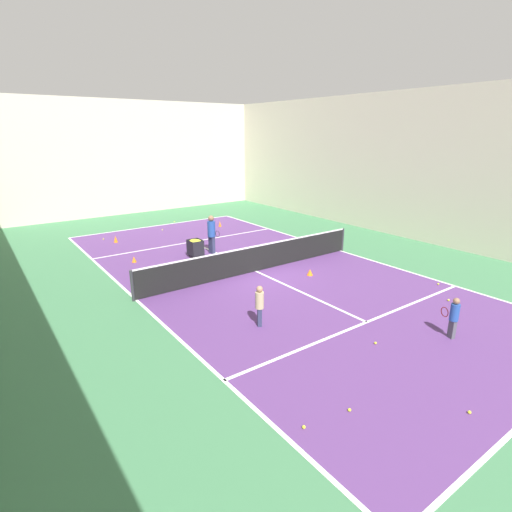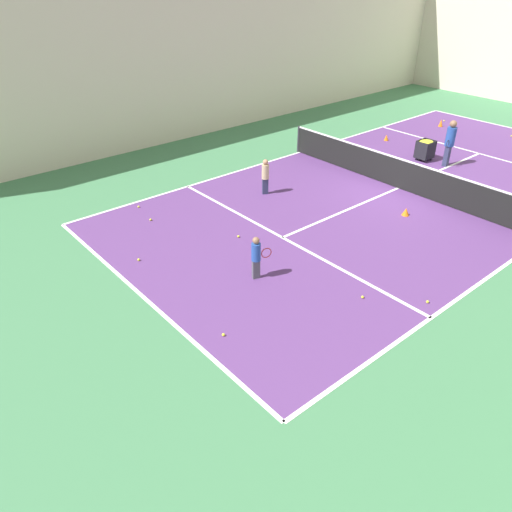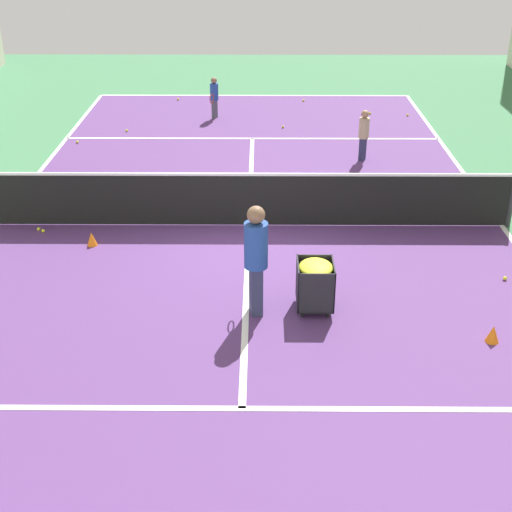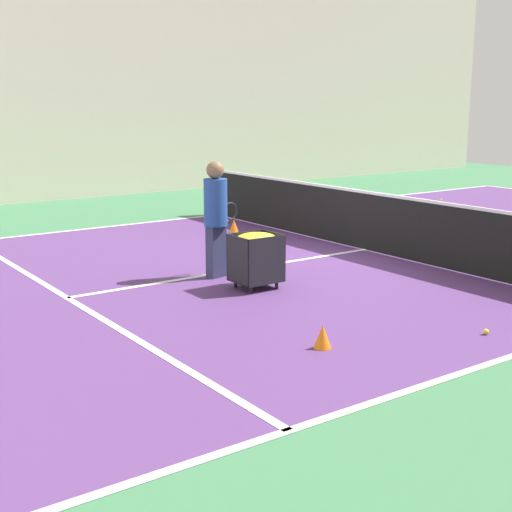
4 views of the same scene
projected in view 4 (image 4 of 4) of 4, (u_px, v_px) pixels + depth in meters
ground_plane at (363, 250)px, 12.99m from camera, size 33.71×33.71×0.00m
court_playing_area at (363, 250)px, 12.99m from camera, size 9.92×20.38×0.00m
line_sideline_right at (218, 215)px, 16.94m from camera, size 0.10×20.38×0.00m
line_service_far at (67, 298)px, 9.82m from camera, size 9.92×0.10×0.00m
line_centre_service at (363, 250)px, 12.99m from camera, size 0.10×11.21×0.00m
hall_enclosure_right at (125, 62)px, 19.92m from camera, size 0.15×30.01×7.45m
tennis_net at (364, 220)px, 12.87m from camera, size 10.22×0.10×1.09m
coach_at_net at (216, 211)px, 10.80m from camera, size 0.42×0.69×1.78m
ball_cart at (256, 249)px, 10.23m from camera, size 0.56×0.65×0.82m
training_cone_0 at (323, 337)px, 7.81m from camera, size 0.20×0.20×0.26m
training_cone_1 at (234, 226)px, 14.74m from camera, size 0.19×0.19×0.26m
training_cone_2 at (372, 224)px, 15.04m from camera, size 0.24×0.24×0.24m
tennis_ball_0 at (228, 221)px, 15.92m from camera, size 0.07×0.07×0.07m
tennis_ball_5 at (486, 332)px, 8.28m from camera, size 0.07×0.07×0.07m
tennis_ball_6 at (228, 220)px, 16.06m from camera, size 0.07×0.07×0.07m
tennis_ball_10 at (384, 198)px, 19.55m from camera, size 0.07×0.07×0.07m
tennis_ball_11 at (441, 200)px, 19.24m from camera, size 0.07×0.07×0.07m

